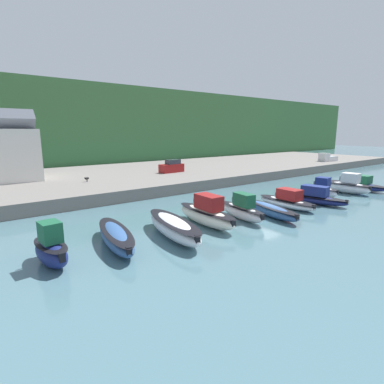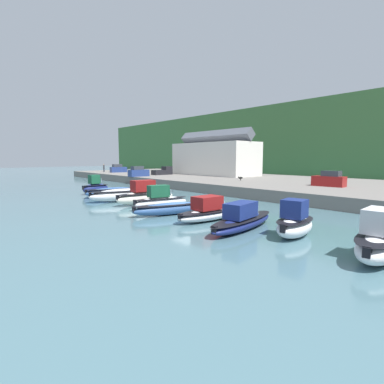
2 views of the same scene
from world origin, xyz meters
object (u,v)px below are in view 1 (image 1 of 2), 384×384
(moored_boat_6, at_px, (287,201))
(moored_boat_7, at_px, (312,197))
(moored_boat_10, at_px, (357,184))
(moored_boat_4, at_px, (242,210))
(moored_boat_1, at_px, (116,237))
(pickup_truck_0, at_px, (327,158))
(moored_boat_0, at_px, (51,249))
(moored_boat_5, at_px, (270,210))
(moored_boat_9, at_px, (348,186))
(parked_car_2, at_px, (172,167))
(moored_boat_8, at_px, (321,190))
(moored_boat_3, at_px, (206,214))
(dog_on_quay, at_px, (87,178))
(moored_boat_2, at_px, (173,227))

(moored_boat_6, xyz_separation_m, moored_boat_7, (4.13, -0.50, -0.01))
(moored_boat_10, bearing_deg, moored_boat_4, -177.85)
(moored_boat_1, distance_m, pickup_truck_0, 61.97)
(moored_boat_0, xyz_separation_m, moored_boat_5, (20.21, -1.16, -0.46))
(moored_boat_6, height_order, moored_boat_7, moored_boat_6)
(moored_boat_7, height_order, moored_boat_9, moored_boat_9)
(moored_boat_0, bearing_deg, moored_boat_6, -5.92)
(moored_boat_0, bearing_deg, parked_car_2, 37.70)
(moored_boat_8, bearing_deg, moored_boat_3, 170.25)
(moored_boat_6, distance_m, moored_boat_10, 17.27)
(moored_boat_1, relative_size, moored_boat_10, 0.95)
(moored_boat_8, distance_m, pickup_truck_0, 36.11)
(moored_boat_4, distance_m, moored_boat_9, 20.80)
(moored_boat_7, bearing_deg, moored_boat_8, 4.45)
(moored_boat_3, height_order, moored_boat_8, moored_boat_3)
(moored_boat_5, height_order, parked_car_2, parked_car_2)
(moored_boat_6, distance_m, moored_boat_8, 7.93)
(moored_boat_0, distance_m, moored_boat_9, 37.94)
(moored_boat_5, relative_size, moored_boat_8, 1.73)
(moored_boat_1, xyz_separation_m, moored_boat_6, (19.88, -0.76, 0.05))
(moored_boat_5, bearing_deg, dog_on_quay, 127.03)
(moored_boat_7, relative_size, moored_boat_9, 1.42)
(moored_boat_7, bearing_deg, moored_boat_1, 166.32)
(moored_boat_6, bearing_deg, moored_boat_1, 178.21)
(moored_boat_5, height_order, pickup_truck_0, pickup_truck_0)
(moored_boat_5, relative_size, moored_boat_7, 0.93)
(moored_boat_6, height_order, moored_boat_8, moored_boat_8)
(moored_boat_0, height_order, moored_boat_4, moored_boat_0)
(parked_car_2, relative_size, pickup_truck_0, 0.87)
(moored_boat_1, xyz_separation_m, moored_boat_8, (27.79, -0.25, 0.26))
(moored_boat_1, distance_m, moored_boat_9, 33.37)
(moored_boat_2, relative_size, moored_boat_4, 1.36)
(moored_boat_0, height_order, moored_boat_3, moored_boat_0)
(moored_boat_1, xyz_separation_m, moored_boat_5, (15.63, -1.78, -0.09))
(moored_boat_8, xyz_separation_m, moored_boat_9, (5.57, -0.79, 0.07))
(moored_boat_5, bearing_deg, pickup_truck_0, 34.96)
(moored_boat_6, relative_size, parked_car_2, 1.68)
(moored_boat_10, bearing_deg, moored_boat_5, -175.23)
(moored_boat_0, bearing_deg, moored_boat_7, -6.88)
(parked_car_2, bearing_deg, moored_boat_2, 143.36)
(moored_boat_4, xyz_separation_m, moored_boat_6, (7.33, 0.07, -0.19))
(moored_boat_9, bearing_deg, parked_car_2, 115.95)
(dog_on_quay, bearing_deg, moored_boat_0, 125.77)
(moored_boat_0, distance_m, moored_boat_4, 17.13)
(moored_boat_4, distance_m, parked_car_2, 24.39)
(moored_boat_3, distance_m, moored_boat_6, 11.30)
(moored_boat_0, relative_size, moored_boat_10, 0.50)
(moored_boat_8, relative_size, pickup_truck_0, 0.95)
(dog_on_quay, bearing_deg, moored_boat_9, -158.92)
(moored_boat_0, height_order, moored_boat_9, moored_boat_0)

